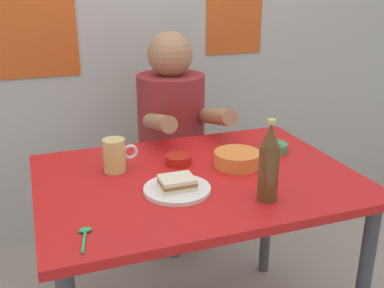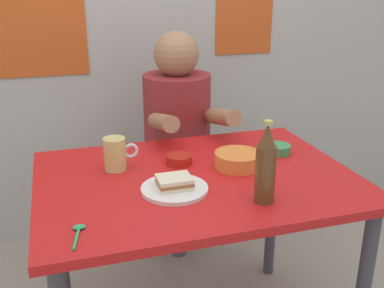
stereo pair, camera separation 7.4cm
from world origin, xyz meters
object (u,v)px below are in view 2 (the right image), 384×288
at_px(dip_bowl_green, 278,149).
at_px(beer_mug, 116,154).
at_px(sandwich, 174,182).
at_px(beer_bottle, 266,166).
at_px(dining_table, 196,199).
at_px(stool, 178,195).
at_px(person_seated, 178,117).
at_px(plate_orange, 175,189).

bearing_deg(dip_bowl_green, beer_mug, 177.70).
bearing_deg(sandwich, beer_bottle, -31.21).
height_order(dining_table, dip_bowl_green, dip_bowl_green).
bearing_deg(dining_table, beer_mug, 152.35).
relative_size(dining_table, dip_bowl_green, 11.00).
relative_size(stool, beer_bottle, 1.72).
bearing_deg(beer_mug, dining_table, -27.65).
bearing_deg(dip_bowl_green, person_seated, 117.96).
bearing_deg(dining_table, sandwich, -136.96).
xyz_separation_m(plate_orange, beer_bottle, (0.25, -0.15, 0.11)).
distance_m(dining_table, stool, 0.70).
height_order(beer_mug, dip_bowl_green, beer_mug).
bearing_deg(stool, beer_bottle, -87.46).
height_order(dining_table, beer_mug, beer_mug).
bearing_deg(plate_orange, dip_bowl_green, 23.61).
bearing_deg(dip_bowl_green, plate_orange, -156.39).
xyz_separation_m(sandwich, beer_mug, (-0.16, 0.23, 0.03)).
height_order(dining_table, plate_orange, plate_orange).
bearing_deg(stool, plate_orange, -105.96).
relative_size(sandwich, beer_mug, 0.87).
distance_m(beer_mug, beer_bottle, 0.56).
relative_size(stool, dip_bowl_green, 4.50).
distance_m(stool, person_seated, 0.42).
bearing_deg(sandwich, dip_bowl_green, 23.61).
bearing_deg(beer_mug, stool, 53.65).
xyz_separation_m(person_seated, beer_bottle, (0.04, -0.87, 0.09)).
relative_size(sandwich, dip_bowl_green, 1.10).
xyz_separation_m(dining_table, stool, (0.10, 0.63, -0.30)).
bearing_deg(stool, dip_bowl_green, -62.55).
bearing_deg(dining_table, beer_bottle, -60.15).
relative_size(dining_table, beer_mug, 8.73).
relative_size(plate_orange, beer_bottle, 0.84).
bearing_deg(dip_bowl_green, stool, 117.45).
height_order(dining_table, person_seated, person_seated).
relative_size(beer_bottle, dip_bowl_green, 2.62).
bearing_deg(beer_bottle, plate_orange, 148.79).
bearing_deg(beer_bottle, stool, 92.54).
bearing_deg(beer_bottle, sandwich, 148.79).
xyz_separation_m(sandwich, beer_bottle, (0.25, -0.15, 0.09)).
relative_size(stool, beer_mug, 3.57).
distance_m(dining_table, plate_orange, 0.18).
bearing_deg(plate_orange, beer_mug, 123.51).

